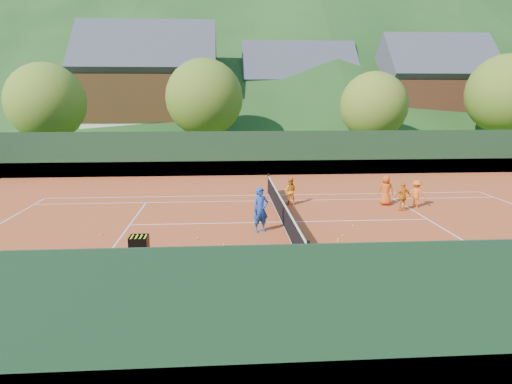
{
  "coord_description": "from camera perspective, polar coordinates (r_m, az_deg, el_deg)",
  "views": [
    {
      "loc": [
        -2.43,
        -18.64,
        5.24
      ],
      "look_at": [
        -1.12,
        0.0,
        1.35
      ],
      "focal_mm": 32.0,
      "sensor_mm": 36.0,
      "label": 1
    }
  ],
  "objects": [
    {
      "name": "tennis_ball_4",
      "position": [
        15.15,
        6.99,
        -8.34
      ],
      "size": [
        0.07,
        0.07,
        0.07
      ],
      "primitive_type": "sphere",
      "color": "#C6E025",
      "rests_on": "clay_court"
    },
    {
      "name": "tennis_ball_27",
      "position": [
        17.31,
        -7.34,
        -5.77
      ],
      "size": [
        0.07,
        0.07,
        0.07
      ],
      "primitive_type": "sphere",
      "color": "#C6E025",
      "rests_on": "clay_court"
    },
    {
      "name": "chalet_right",
      "position": [
        53.57,
        21.13,
        11.01
      ],
      "size": [
        11.5,
        8.82,
        11.91
      ],
      "color": "beige",
      "rests_on": "ground"
    },
    {
      "name": "student_d",
      "position": [
        23.24,
        19.4,
        -0.21
      ],
      "size": [
        0.99,
        0.8,
        1.33
      ],
      "primitive_type": "imported",
      "rotation": [
        0.0,
        0.0,
        2.73
      ],
      "color": "orange",
      "rests_on": "clay_court"
    },
    {
      "name": "court_lines",
      "position": [
        19.51,
        3.28,
        -3.76
      ],
      "size": [
        23.83,
        11.03,
        0.0
      ],
      "color": "white",
      "rests_on": "clay_court"
    },
    {
      "name": "tennis_ball_5",
      "position": [
        18.66,
        -18.77,
        -5.02
      ],
      "size": [
        0.07,
        0.07,
        0.07
      ],
      "primitive_type": "sphere",
      "color": "#C6E025",
      "rests_on": "clay_court"
    },
    {
      "name": "tennis_ball_16",
      "position": [
        16.81,
        -23.82,
        -7.25
      ],
      "size": [
        0.07,
        0.07,
        0.07
      ],
      "primitive_type": "sphere",
      "color": "#C6E025",
      "rests_on": "clay_court"
    },
    {
      "name": "tennis_ball_14",
      "position": [
        12.02,
        4.74,
        -13.84
      ],
      "size": [
        0.07,
        0.07,
        0.07
      ],
      "primitive_type": "sphere",
      "color": "#C6E025",
      "rests_on": "clay_court"
    },
    {
      "name": "tennis_ball_15",
      "position": [
        16.77,
        5.36,
        -6.3
      ],
      "size": [
        0.07,
        0.07,
        0.07
      ],
      "primitive_type": "sphere",
      "color": "#C6E025",
      "rests_on": "clay_court"
    },
    {
      "name": "tennis_ball_12",
      "position": [
        19.21,
        12.01,
        -4.17
      ],
      "size": [
        0.07,
        0.07,
        0.07
      ],
      "primitive_type": "sphere",
      "color": "#C6E025",
      "rests_on": "clay_court"
    },
    {
      "name": "ground",
      "position": [
        19.52,
        3.28,
        -3.83
      ],
      "size": [
        400.0,
        400.0,
        0.0
      ],
      "primitive_type": "plane",
      "color": "#2E4E18",
      "rests_on": "ground"
    },
    {
      "name": "chalet_mid",
      "position": [
        53.32,
        5.17,
        11.45
      ],
      "size": [
        12.65,
        8.82,
        11.45
      ],
      "color": "beige",
      "rests_on": "ground"
    },
    {
      "name": "tree_a",
      "position": [
        39.08,
        -24.77,
        10.16
      ],
      "size": [
        6.0,
        6.0,
        7.88
      ],
      "color": "#3D2618",
      "rests_on": "ground"
    },
    {
      "name": "tennis_ball_20",
      "position": [
        12.33,
        11.74,
        -13.38
      ],
      "size": [
        0.07,
        0.07,
        0.07
      ],
      "primitive_type": "sphere",
      "color": "#C6E025",
      "rests_on": "clay_court"
    },
    {
      "name": "tennis_ball_3",
      "position": [
        11.87,
        7.44,
        -14.24
      ],
      "size": [
        0.07,
        0.07,
        0.07
      ],
      "primitive_type": "sphere",
      "color": "#C6E025",
      "rests_on": "clay_court"
    },
    {
      "name": "perimeter_fence",
      "position": [
        19.22,
        3.32,
        -0.18
      ],
      "size": [
        40.4,
        24.24,
        3.0
      ],
      "color": "black",
      "rests_on": "clay_court"
    },
    {
      "name": "tennis_ball_13",
      "position": [
        13.43,
        19.06,
        -11.63
      ],
      "size": [
        0.07,
        0.07,
        0.07
      ],
      "primitive_type": "sphere",
      "color": "#C6E025",
      "rests_on": "clay_court"
    },
    {
      "name": "coach",
      "position": [
        17.87,
        0.58,
        -2.25
      ],
      "size": [
        0.76,
        0.63,
        1.79
      ],
      "primitive_type": "imported",
      "rotation": [
        0.0,
        0.0,
        0.37
      ],
      "color": "#1840A0",
      "rests_on": "clay_court"
    },
    {
      "name": "tennis_ball_17",
      "position": [
        11.49,
        6.97,
        -15.16
      ],
      "size": [
        0.07,
        0.07,
        0.07
      ],
      "primitive_type": "sphere",
      "color": "#C6E025",
      "rests_on": "clay_court"
    },
    {
      "name": "ball_hopper",
      "position": [
        14.72,
        -14.41,
        -6.32
      ],
      "size": [
        0.57,
        0.57,
        1.0
      ],
      "color": "black",
      "rests_on": "clay_court"
    },
    {
      "name": "student_b",
      "position": [
        22.32,
        17.89,
        -0.58
      ],
      "size": [
        0.8,
        0.36,
        1.34
      ],
      "primitive_type": "imported",
      "rotation": [
        0.0,
        0.0,
        3.19
      ],
      "color": "orange",
      "rests_on": "clay_court"
    },
    {
      "name": "clay_court",
      "position": [
        19.52,
        3.28,
        -3.8
      ],
      "size": [
        40.0,
        24.0,
        0.02
      ],
      "primitive_type": "cube",
      "color": "#B7441D",
      "rests_on": "ground"
    },
    {
      "name": "tree_c",
      "position": [
        39.65,
        14.48,
        10.4
      ],
      "size": [
        5.6,
        5.6,
        7.35
      ],
      "color": "#41281A",
      "rests_on": "ground"
    },
    {
      "name": "tennis_ball_8",
      "position": [
        17.35,
        10.28,
        -5.82
      ],
      "size": [
        0.07,
        0.07,
        0.07
      ],
      "primitive_type": "sphere",
      "color": "#C6E025",
      "rests_on": "clay_court"
    },
    {
      "name": "tennis_ball_19",
      "position": [
        17.66,
        19.14,
        -5.98
      ],
      "size": [
        0.07,
        0.07,
        0.07
      ],
      "primitive_type": "sphere",
      "color": "#C6E025",
      "rests_on": "clay_court"
    },
    {
      "name": "tennis_ball_11",
      "position": [
        15.06,
        10.92,
        -8.6
      ],
      "size": [
        0.07,
        0.07,
        0.07
      ],
      "primitive_type": "sphere",
      "color": "#C6E025",
      "rests_on": "clay_court"
    },
    {
      "name": "tennis_net",
      "position": [
        19.39,
        3.3,
        -2.35
      ],
      "size": [
        0.1,
        12.07,
        1.1
      ],
      "color": "black",
      "rests_on": "clay_court"
    },
    {
      "name": "tennis_ball_6",
      "position": [
        17.82,
        10.81,
        -5.37
      ],
      "size": [
        0.07,
        0.07,
        0.07
      ],
      "primitive_type": "sphere",
      "color": "#C6E025",
      "rests_on": "clay_court"
    },
    {
      "name": "chalet_left",
      "position": [
        49.23,
        -13.17,
        11.94
      ],
      "size": [
        13.8,
        9.93,
        12.92
      ],
      "color": "beige",
      "rests_on": "ground"
    },
    {
      "name": "tennis_ball_23",
      "position": [
        11.06,
        5.57,
        -16.27
      ],
      "size": [
        0.07,
        0.07,
        0.07
      ],
      "primitive_type": "sphere",
      "color": "#C6E025",
      "rests_on": "clay_court"
    },
    {
      "name": "tennis_ball_24",
      "position": [
        17.0,
        14.69,
        -6.4
      ],
      "size": [
        0.07,
        0.07,
        0.07
      ],
      "primitive_type": "sphere",
      "color": "#C6E025",
      "rests_on": "clay_court"
    },
    {
      "name": "tennis_ball_18",
      "position": [
        11.51,
        -10.86,
        -15.26
      ],
      "size": [
        0.07,
        0.07,
        0.07
      ],
      "primitive_type": "sphere",
      "color": "#C6E025",
      "rests_on": "clay_court"
    },
    {
      "name": "tree_d",
      "position": [
        45.72,
        28.81,
        10.7
      ],
      "size": [
        6.8,
        6.8,
        8.93
      ],
      "color": "#412A1A",
      "rests_on": "ground"
    },
    {
      "name": "tennis_ball_2",
      "position": [
        14.37,
        -25.65,
        -10.61
      ],
      "size": [
        0.07,
        0.07,
        0.07
      ],
      "primitive_type": "sphere",
      "color": "#C6E025",
      "rests_on": "clay_court"
    },
    {
      "name": "student_c",
      "position": [
        23.26,
        15.93,
        0.22
      ],
      "size": [
        0.82,
        0.64,
        1.5
      ],
      "primitive_type": "imported",
      "rotation": [
        0.0,
        0.0,
        2.9
      ],
      "color": "#D14E12",
      "rests_on": "clay_court"
    },
    {
      "name": "tennis_ball_25",
      "position": [
        14.48,
        -2.65,
        -9.24
      ],
      "size": [
        0.07,
        0.07,
        0.07
      ],
      "primitive_type": "sphere",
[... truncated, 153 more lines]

